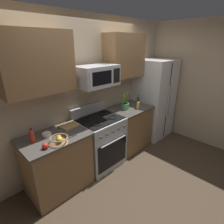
% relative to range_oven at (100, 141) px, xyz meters
% --- Properties ---
extents(ground_plane, '(16.00, 16.00, 0.00)m').
position_rel_range_oven_xyz_m(ground_plane, '(0.00, -0.65, -0.47)').
color(ground_plane, '#473828').
extents(wall_back, '(8.00, 0.10, 2.60)m').
position_rel_range_oven_xyz_m(wall_back, '(0.00, 0.40, 0.83)').
color(wall_back, tan).
rests_on(wall_back, ground).
extents(counter_left, '(0.94, 0.65, 0.91)m').
position_rel_range_oven_xyz_m(counter_left, '(-0.86, -0.00, -0.02)').
color(counter_left, olive).
rests_on(counter_left, ground).
extents(range_oven, '(0.76, 0.70, 1.09)m').
position_rel_range_oven_xyz_m(range_oven, '(0.00, 0.00, 0.00)').
color(range_oven, '#B2B5BA').
rests_on(range_oven, ground).
extents(counter_right, '(0.87, 0.65, 0.91)m').
position_rel_range_oven_xyz_m(counter_right, '(0.82, -0.00, -0.02)').
color(counter_right, olive).
rests_on(counter_right, ground).
extents(refrigerator, '(0.82, 0.77, 1.81)m').
position_rel_range_oven_xyz_m(refrigerator, '(1.69, -0.02, 0.43)').
color(refrigerator, silver).
rests_on(refrigerator, ground).
extents(wall_right, '(0.10, 8.00, 2.60)m').
position_rel_range_oven_xyz_m(wall_right, '(2.20, -0.65, 0.83)').
color(wall_right, tan).
rests_on(wall_right, ground).
extents(microwave, '(0.69, 0.44, 0.33)m').
position_rel_range_oven_xyz_m(microwave, '(-0.00, 0.03, 1.18)').
color(microwave, '#B2B5BA').
extents(upper_cabinets_left, '(0.93, 0.34, 0.80)m').
position_rel_range_oven_xyz_m(upper_cabinets_left, '(-0.86, 0.18, 1.44)').
color(upper_cabinets_left, olive).
extents(upper_cabinets_right, '(0.86, 0.34, 0.80)m').
position_rel_range_oven_xyz_m(upper_cabinets_right, '(0.83, 0.18, 1.44)').
color(upper_cabinets_right, olive).
extents(utensil_crock, '(0.15, 0.15, 0.34)m').
position_rel_range_oven_xyz_m(utensil_crock, '(0.70, 0.01, 0.51)').
color(utensil_crock, '#59AD66').
rests_on(utensil_crock, counter_right).
extents(fruit_basket, '(0.24, 0.24, 0.11)m').
position_rel_range_oven_xyz_m(fruit_basket, '(-0.88, -0.21, 0.49)').
color(fruit_basket, '#9E7A4C').
rests_on(fruit_basket, counter_left).
extents(apple_loose, '(0.08, 0.08, 0.08)m').
position_rel_range_oven_xyz_m(apple_loose, '(-1.08, -0.21, 0.48)').
color(apple_loose, red).
rests_on(apple_loose, counter_left).
extents(cutting_board, '(0.33, 0.27, 0.02)m').
position_rel_range_oven_xyz_m(cutting_board, '(-0.50, 0.14, 0.45)').
color(cutting_board, tan).
rests_on(cutting_board, counter_left).
extents(bottle_oil, '(0.06, 0.06, 0.18)m').
position_rel_range_oven_xyz_m(bottle_oil, '(0.89, -0.16, 0.52)').
color(bottle_oil, gold).
rests_on(bottle_oil, counter_right).
extents(bottle_soy, '(0.06, 0.06, 0.21)m').
position_rel_range_oven_xyz_m(bottle_soy, '(1.08, -0.02, 0.53)').
color(bottle_soy, '#382314').
rests_on(bottle_soy, counter_right).
extents(bottle_hot_sauce, '(0.07, 0.07, 0.20)m').
position_rel_range_oven_xyz_m(bottle_hot_sauce, '(-1.12, 0.06, 0.53)').
color(bottle_hot_sauce, red).
rests_on(bottle_hot_sauce, counter_left).
extents(prep_bowl, '(0.13, 0.13, 0.05)m').
position_rel_range_oven_xyz_m(prep_bowl, '(-0.92, 0.08, 0.46)').
color(prep_bowl, white).
rests_on(prep_bowl, counter_left).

